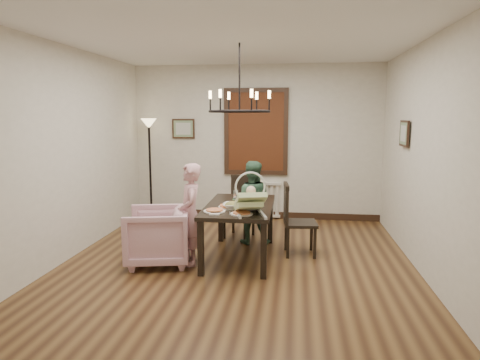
% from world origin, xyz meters
% --- Properties ---
extents(room_shell, '(4.51, 5.00, 2.81)m').
position_xyz_m(room_shell, '(0.00, 0.37, 1.40)').
color(room_shell, brown).
rests_on(room_shell, ground).
extents(dining_table, '(0.88, 1.55, 0.72)m').
position_xyz_m(dining_table, '(-0.00, 0.22, 0.64)').
color(dining_table, black).
rests_on(dining_table, room_shell).
extents(chair_far, '(0.53, 0.53, 0.97)m').
position_xyz_m(chair_far, '(-0.14, 1.19, 0.48)').
color(chair_far, black).
rests_on(chair_far, room_shell).
extents(chair_right, '(0.48, 0.48, 0.99)m').
position_xyz_m(chair_right, '(0.81, 0.46, 0.50)').
color(chair_right, black).
rests_on(chair_right, room_shell).
extents(armchair, '(0.95, 0.94, 0.73)m').
position_xyz_m(armchair, '(-1.02, -0.14, 0.37)').
color(armchair, '#DCA8BB').
rests_on(armchair, room_shell).
extents(elderly_woman, '(0.37, 0.45, 1.08)m').
position_xyz_m(elderly_woman, '(-0.59, -0.10, 0.54)').
color(elderly_woman, '#C98E92').
rests_on(elderly_woman, room_shell).
extents(seated_man, '(0.51, 0.41, 1.03)m').
position_xyz_m(seated_man, '(0.09, 0.91, 0.51)').
color(seated_man, '#375D43').
rests_on(seated_man, room_shell).
extents(baby_bouncer, '(0.52, 0.63, 0.35)m').
position_xyz_m(baby_bouncer, '(0.19, -0.32, 0.90)').
color(baby_bouncer, beige).
rests_on(baby_bouncer, dining_table).
extents(salad_bowl, '(0.34, 0.34, 0.08)m').
position_xyz_m(salad_bowl, '(-0.04, -0.03, 0.77)').
color(salad_bowl, white).
rests_on(salad_bowl, dining_table).
extents(pizza_platter, '(0.30, 0.30, 0.04)m').
position_xyz_m(pizza_platter, '(-0.09, 0.02, 0.74)').
color(pizza_platter, tan).
rests_on(pizza_platter, dining_table).
extents(drinking_glass, '(0.08, 0.08, 0.16)m').
position_xyz_m(drinking_glass, '(0.12, 0.14, 0.80)').
color(drinking_glass, silver).
rests_on(drinking_glass, dining_table).
extents(window_blinds, '(1.00, 0.03, 1.40)m').
position_xyz_m(window_blinds, '(0.00, 2.46, 1.60)').
color(window_blinds, '#532710').
rests_on(window_blinds, room_shell).
extents(radiator, '(0.92, 0.12, 0.62)m').
position_xyz_m(radiator, '(0.00, 2.48, 0.35)').
color(radiator, silver).
rests_on(radiator, room_shell).
extents(picture_back, '(0.42, 0.03, 0.36)m').
position_xyz_m(picture_back, '(-1.35, 2.47, 1.65)').
color(picture_back, black).
rests_on(picture_back, room_shell).
extents(picture_right, '(0.03, 0.42, 0.36)m').
position_xyz_m(picture_right, '(2.21, 0.90, 1.65)').
color(picture_right, black).
rests_on(picture_right, room_shell).
extents(floor_lamp, '(0.30, 0.30, 1.80)m').
position_xyz_m(floor_lamp, '(-1.90, 2.15, 0.90)').
color(floor_lamp, black).
rests_on(floor_lamp, room_shell).
extents(chandelier, '(0.80, 0.80, 0.04)m').
position_xyz_m(chandelier, '(-0.00, 0.22, 1.95)').
color(chandelier, black).
rests_on(chandelier, room_shell).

